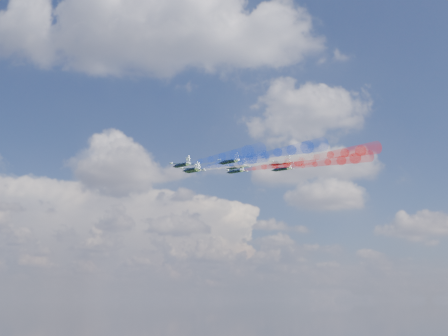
# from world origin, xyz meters

# --- Properties ---
(jet_lead) EXTENTS (13.07, 13.74, 4.51)m
(jet_lead) POSITION_xyz_m (-6.93, 24.36, 151.85)
(jet_lead) COLOR black
(trail_lead) EXTENTS (21.88, 28.32, 6.88)m
(trail_lead) POSITION_xyz_m (5.33, 7.71, 149.85)
(trail_lead) COLOR white
(jet_inner_left) EXTENTS (13.07, 13.74, 4.51)m
(jet_inner_left) POSITION_xyz_m (-6.54, 11.01, 149.11)
(jet_inner_left) COLOR black
(trail_inner_left) EXTENTS (21.88, 28.32, 6.88)m
(trail_inner_left) POSITION_xyz_m (5.71, -5.64, 147.11)
(trail_inner_left) COLOR blue
(jet_inner_right) EXTENTS (13.07, 13.74, 4.51)m
(jet_inner_right) POSITION_xyz_m (7.61, 22.71, 151.24)
(jet_inner_right) COLOR black
(trail_inner_right) EXTENTS (21.88, 28.32, 6.88)m
(trail_inner_right) POSITION_xyz_m (19.86, 6.07, 149.24)
(trail_inner_right) COLOR red
(jet_outer_left) EXTENTS (13.07, 13.74, 4.51)m
(jet_outer_left) POSITION_xyz_m (-8.16, -2.87, 147.15)
(jet_outer_left) COLOR black
(trail_outer_left) EXTENTS (21.88, 28.32, 6.88)m
(trail_outer_left) POSITION_xyz_m (4.09, -19.52, 145.15)
(trail_outer_left) COLOR blue
(jet_center_third) EXTENTS (13.07, 13.74, 4.51)m
(jet_center_third) POSITION_xyz_m (7.92, 6.39, 148.78)
(jet_center_third) COLOR black
(trail_center_third) EXTENTS (21.88, 28.32, 6.88)m
(trail_center_third) POSITION_xyz_m (20.17, -10.26, 146.78)
(trail_center_third) COLOR white
(jet_outer_right) EXTENTS (13.07, 13.74, 4.51)m
(jet_outer_right) POSITION_xyz_m (22.85, 18.03, 150.86)
(jet_outer_right) COLOR black
(trail_outer_right) EXTENTS (21.88, 28.32, 6.88)m
(trail_outer_right) POSITION_xyz_m (35.10, 1.39, 148.86)
(trail_outer_right) COLOR red
(jet_rear_left) EXTENTS (13.07, 13.74, 4.51)m
(jet_rear_left) POSITION_xyz_m (5.75, -8.38, 146.69)
(jet_rear_left) COLOR black
(trail_rear_left) EXTENTS (21.88, 28.32, 6.88)m
(trail_rear_left) POSITION_xyz_m (18.00, -25.03, 144.69)
(trail_rear_left) COLOR blue
(jet_rear_right) EXTENTS (13.07, 13.74, 4.51)m
(jet_rear_right) POSITION_xyz_m (21.25, 3.91, 149.34)
(jet_rear_right) COLOR black
(trail_rear_right) EXTENTS (21.88, 28.32, 6.88)m
(trail_rear_right) POSITION_xyz_m (33.50, -12.74, 147.34)
(trail_rear_right) COLOR red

